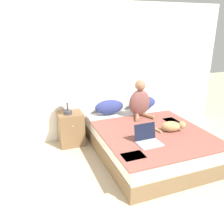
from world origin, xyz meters
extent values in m
cube|color=white|center=(0.00, 3.56, 1.27)|extent=(5.15, 0.05, 2.55)
cube|color=brown|center=(0.36, 2.43, 0.13)|extent=(1.63, 2.13, 0.26)
cube|color=silver|center=(0.36, 2.43, 0.37)|extent=(1.60, 2.09, 0.22)
cube|color=brown|center=(0.36, 2.22, 0.49)|extent=(1.68, 1.70, 0.02)
cube|color=#3D4784|center=(0.92, 2.55, 0.49)|extent=(0.22, 0.34, 0.01)
cube|color=#3D4784|center=(-0.27, 1.70, 0.49)|extent=(0.30, 0.22, 0.01)
ellipsoid|color=navy|center=(-0.01, 3.32, 0.63)|extent=(0.57, 0.29, 0.27)
ellipsoid|color=navy|center=(0.72, 3.32, 0.63)|extent=(0.57, 0.29, 0.27)
ellipsoid|color=brown|center=(0.49, 3.02, 0.75)|extent=(0.41, 0.23, 0.51)
sphere|color=#9E7051|center=(0.49, 3.02, 1.09)|extent=(0.20, 0.20, 0.20)
cylinder|color=#9E7051|center=(0.37, 2.87, 0.53)|extent=(0.19, 0.29, 0.07)
cylinder|color=#9E7051|center=(0.60, 2.87, 0.53)|extent=(0.19, 0.29, 0.07)
ellipsoid|color=tan|center=(0.64, 2.18, 0.58)|extent=(0.35, 0.28, 0.17)
sphere|color=tan|center=(0.80, 2.12, 0.61)|extent=(0.12, 0.12, 0.12)
cone|color=tan|center=(0.81, 2.15, 0.65)|extent=(0.05, 0.05, 0.05)
cone|color=tan|center=(0.79, 2.09, 0.65)|extent=(0.05, 0.05, 0.05)
cylinder|color=tan|center=(0.44, 2.26, 0.52)|extent=(0.06, 0.17, 0.04)
cube|color=#B7B7BC|center=(0.09, 1.90, 0.51)|extent=(0.35, 0.26, 0.02)
cube|color=black|center=(0.09, 2.06, 0.64)|extent=(0.34, 0.07, 0.25)
cube|color=brown|center=(-0.79, 3.28, 0.31)|extent=(0.45, 0.41, 0.62)
sphere|color=tan|center=(-0.79, 3.07, 0.45)|extent=(0.03, 0.03, 0.03)
cylinder|color=#38383D|center=(-0.83, 3.26, 0.65)|extent=(0.15, 0.15, 0.07)
cylinder|color=#38383D|center=(-0.83, 3.26, 0.78)|extent=(0.02, 0.02, 0.20)
cone|color=white|center=(-0.83, 3.26, 0.98)|extent=(0.29, 0.29, 0.19)
camera|label=1|loc=(-1.52, -0.76, 2.12)|focal=38.00mm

